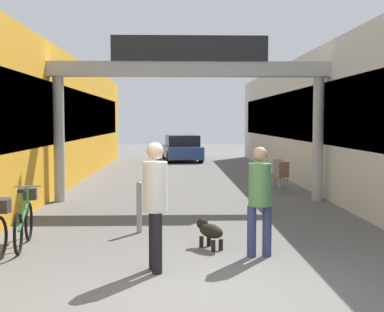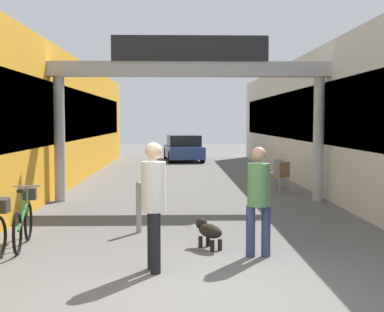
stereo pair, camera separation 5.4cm
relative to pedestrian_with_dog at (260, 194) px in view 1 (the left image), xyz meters
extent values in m
plane|color=#605E5B|center=(-0.91, -1.67, -0.96)|extent=(80.00, 80.00, 0.00)
cube|color=gold|center=(-6.01, 9.33, 1.10)|extent=(3.00, 26.00, 4.12)
cube|color=black|center=(-4.53, 9.33, 1.30)|extent=(0.04, 23.40, 1.65)
cube|color=beige|center=(4.19, 9.33, 1.10)|extent=(3.00, 26.00, 4.12)
cube|color=black|center=(2.71, 9.33, 1.30)|extent=(0.04, 23.40, 1.65)
cylinder|color=#B2B2B2|center=(-4.26, 5.76, 0.64)|extent=(0.28, 0.28, 3.20)
cylinder|color=#B2B2B2|center=(2.44, 5.76, 0.64)|extent=(0.28, 0.28, 3.20)
cube|color=#B2B2B2|center=(-0.91, 5.76, 2.43)|extent=(7.40, 0.44, 0.37)
cube|color=#232326|center=(-0.91, 5.56, 2.93)|extent=(3.96, 0.10, 0.64)
cylinder|color=navy|center=(-0.12, -0.01, -0.57)|extent=(0.15, 0.15, 0.79)
cylinder|color=navy|center=(0.12, 0.01, -0.57)|extent=(0.15, 0.15, 0.79)
cylinder|color=#4C7F47|center=(0.00, 0.00, 0.15)|extent=(0.37, 0.37, 0.65)
sphere|color=tan|center=(0.00, 0.00, 0.61)|extent=(0.24, 0.24, 0.22)
cylinder|color=black|center=(-1.59, -0.62, -0.55)|extent=(0.17, 0.17, 0.83)
cylinder|color=black|center=(-1.53, -0.86, -0.55)|extent=(0.17, 0.17, 0.83)
cylinder|color=silver|center=(-1.56, -0.74, 0.21)|extent=(0.41, 0.41, 0.69)
sphere|color=beige|center=(-1.56, -0.74, 0.70)|extent=(0.28, 0.28, 0.24)
ellipsoid|color=black|center=(-0.70, 0.52, -0.67)|extent=(0.50, 0.61, 0.23)
sphere|color=black|center=(-0.83, 0.74, -0.59)|extent=(0.26, 0.26, 0.19)
sphere|color=white|center=(-0.79, 0.67, -0.68)|extent=(0.19, 0.19, 0.14)
cylinder|color=black|center=(-0.85, 0.63, -0.87)|extent=(0.10, 0.10, 0.18)
cylinder|color=black|center=(-0.73, 0.70, -0.87)|extent=(0.10, 0.10, 0.18)
cylinder|color=black|center=(-0.68, 0.34, -0.87)|extent=(0.10, 0.10, 0.18)
cylinder|color=black|center=(-0.55, 0.42, -0.87)|extent=(0.10, 0.10, 0.18)
cube|color=#332D28|center=(-3.90, 0.02, -0.17)|extent=(0.25, 0.21, 0.20)
torus|color=black|center=(-3.83, 1.23, -0.63)|extent=(0.12, 0.67, 0.67)
torus|color=black|center=(-3.71, 0.21, -0.63)|extent=(0.12, 0.67, 0.67)
cube|color=#338C4C|center=(-3.77, 0.72, -0.45)|extent=(0.14, 0.94, 0.34)
cylinder|color=#338C4C|center=(-3.76, 0.60, -0.23)|extent=(0.04, 0.04, 0.42)
cube|color=black|center=(-3.76, 0.60, -0.01)|extent=(0.12, 0.23, 0.05)
cylinder|color=#338C4C|center=(-3.82, 1.17, -0.25)|extent=(0.04, 0.04, 0.46)
cylinder|color=gray|center=(-3.82, 1.17, -0.01)|extent=(0.46, 0.08, 0.03)
cube|color=#332D28|center=(-3.84, 1.36, -0.17)|extent=(0.26, 0.23, 0.20)
cylinder|color=gray|center=(-1.95, 1.82, -0.53)|extent=(0.10, 0.10, 0.88)
sphere|color=gray|center=(-1.95, 1.82, -0.06)|extent=(0.10, 0.10, 0.10)
cylinder|color=gray|center=(1.49, 7.29, -0.74)|extent=(0.04, 0.04, 0.45)
cylinder|color=gray|center=(1.77, 7.48, -0.74)|extent=(0.04, 0.04, 0.45)
cylinder|color=gray|center=(1.68, 7.01, -0.74)|extent=(0.04, 0.04, 0.45)
cylinder|color=gray|center=(1.96, 7.20, -0.74)|extent=(0.04, 0.04, 0.45)
cube|color=olive|center=(1.73, 7.25, -0.49)|extent=(0.56, 0.56, 0.04)
cube|color=olive|center=(1.83, 7.10, -0.27)|extent=(0.35, 0.26, 0.40)
cylinder|color=gray|center=(1.57, 8.53, -0.74)|extent=(0.04, 0.04, 0.45)
cylinder|color=gray|center=(1.88, 8.67, -0.74)|extent=(0.04, 0.04, 0.45)
cylinder|color=gray|center=(1.72, 8.22, -0.74)|extent=(0.04, 0.04, 0.45)
cylinder|color=gray|center=(2.03, 8.36, -0.74)|extent=(0.04, 0.04, 0.45)
cube|color=silver|center=(1.80, 8.44, -0.49)|extent=(0.53, 0.53, 0.04)
cube|color=silver|center=(1.88, 8.28, -0.27)|extent=(0.38, 0.21, 0.40)
cube|color=#2D478C|center=(-0.94, 19.52, -0.48)|extent=(2.13, 4.15, 0.60)
cube|color=#1E2328|center=(-0.92, 19.37, 0.09)|extent=(1.78, 2.34, 0.55)
cylinder|color=black|center=(-1.87, 20.89, -0.66)|extent=(0.26, 0.62, 0.60)
cylinder|color=black|center=(-0.28, 21.04, -0.66)|extent=(0.26, 0.62, 0.60)
cylinder|color=black|center=(-1.59, 18.00, -0.66)|extent=(0.26, 0.62, 0.60)
cylinder|color=black|center=(0.00, 18.16, -0.66)|extent=(0.26, 0.62, 0.60)
camera|label=1|loc=(-1.28, -8.02, 1.12)|focal=50.00mm
camera|label=2|loc=(-1.23, -8.02, 1.12)|focal=50.00mm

